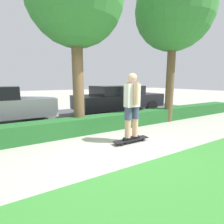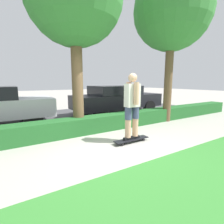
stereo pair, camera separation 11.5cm
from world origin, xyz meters
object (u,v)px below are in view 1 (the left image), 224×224
skater_person (132,105)px  parked_car_middle (119,99)px  skateboard (131,140)px  tree_far (174,12)px

skater_person → parked_car_middle: 4.42m
skateboard → skater_person: 0.96m
tree_far → parked_car_middle: (-0.79, 2.56, -3.48)m
skater_person → tree_far: tree_far is taller
skateboard → skater_person: (0.00, 0.00, 0.96)m
skater_person → parked_car_middle: skater_person is taller
skateboard → tree_far: (2.90, 1.31, 4.17)m
skateboard → skater_person: size_ratio=0.59×
tree_far → skateboard: bearing=-155.7°
skater_person → tree_far: 4.52m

